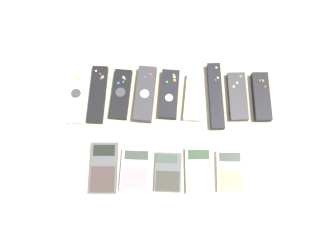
# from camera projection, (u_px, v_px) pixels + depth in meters

# --- Properties ---
(ground_plane) EXTENTS (3.00, 3.00, 0.00)m
(ground_plane) POSITION_uv_depth(u_px,v_px,m) (168.00, 138.00, 0.99)
(ground_plane) COLOR #B2A88E
(remote_0) EXTENTS (0.05, 0.20, 0.02)m
(remote_0) POSITION_uv_depth(u_px,v_px,m) (77.00, 94.00, 1.02)
(remote_0) COLOR white
(remote_0) RESTS_ON ground_plane
(remote_1) EXTENTS (0.05, 0.19, 0.02)m
(remote_1) POSITION_uv_depth(u_px,v_px,m) (98.00, 94.00, 1.02)
(remote_1) COLOR black
(remote_1) RESTS_ON ground_plane
(remote_2) EXTENTS (0.06, 0.16, 0.02)m
(remote_2) POSITION_uv_depth(u_px,v_px,m) (121.00, 94.00, 1.02)
(remote_2) COLOR black
(remote_2) RESTS_ON ground_plane
(remote_3) EXTENTS (0.06, 0.18, 0.03)m
(remote_3) POSITION_uv_depth(u_px,v_px,m) (145.00, 94.00, 1.02)
(remote_3) COLOR #333338
(remote_3) RESTS_ON ground_plane
(remote_4) EXTENTS (0.06, 0.16, 0.03)m
(remote_4) POSITION_uv_depth(u_px,v_px,m) (170.00, 94.00, 1.02)
(remote_4) COLOR black
(remote_4) RESTS_ON ground_plane
(remote_5) EXTENTS (0.06, 0.16, 0.02)m
(remote_5) POSITION_uv_depth(u_px,v_px,m) (194.00, 97.00, 1.02)
(remote_5) COLOR white
(remote_5) RESTS_ON ground_plane
(remote_6) EXTENTS (0.05, 0.22, 0.03)m
(remote_6) POSITION_uv_depth(u_px,v_px,m) (215.00, 96.00, 1.02)
(remote_6) COLOR black
(remote_6) RESTS_ON ground_plane
(remote_7) EXTENTS (0.06, 0.16, 0.02)m
(remote_7) POSITION_uv_depth(u_px,v_px,m) (237.00, 97.00, 1.02)
(remote_7) COLOR #333338
(remote_7) RESTS_ON ground_plane
(remote_8) EXTENTS (0.06, 0.16, 0.03)m
(remote_8) POSITION_uv_depth(u_px,v_px,m) (261.00, 97.00, 1.02)
(remote_8) COLOR black
(remote_8) RESTS_ON ground_plane
(calculator_0) EXTENTS (0.08, 0.15, 0.01)m
(calculator_0) POSITION_uv_depth(u_px,v_px,m) (103.00, 168.00, 0.96)
(calculator_0) COLOR #4C4C51
(calculator_0) RESTS_ON ground_plane
(calculator_1) EXTENTS (0.09, 0.12, 0.02)m
(calculator_1) POSITION_uv_depth(u_px,v_px,m) (136.00, 169.00, 0.96)
(calculator_1) COLOR #B2B2B7
(calculator_1) RESTS_ON ground_plane
(calculator_2) EXTENTS (0.08, 0.11, 0.01)m
(calculator_2) POSITION_uv_depth(u_px,v_px,m) (168.00, 172.00, 0.96)
(calculator_2) COLOR #4C4C51
(calculator_2) RESTS_ON ground_plane
(calculator_3) EXTENTS (0.08, 0.14, 0.02)m
(calculator_3) POSITION_uv_depth(u_px,v_px,m) (199.00, 170.00, 0.96)
(calculator_3) COLOR silver
(calculator_3) RESTS_ON ground_plane
(calculator_4) EXTENTS (0.08, 0.12, 0.02)m
(calculator_4) POSITION_uv_depth(u_px,v_px,m) (230.00, 171.00, 0.96)
(calculator_4) COLOR #B2B2B7
(calculator_4) RESTS_ON ground_plane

